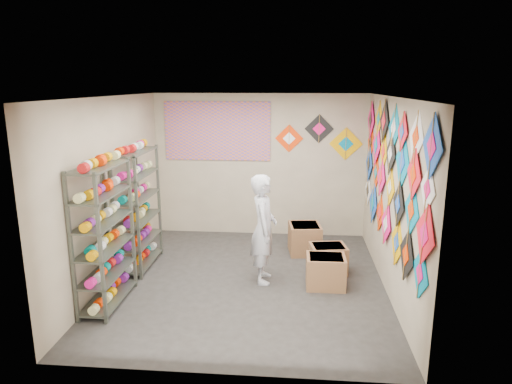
# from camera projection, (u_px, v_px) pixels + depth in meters

# --- Properties ---
(ground) EXTENTS (4.50, 4.50, 0.00)m
(ground) POSITION_uv_depth(u_px,v_px,m) (248.00, 281.00, 6.81)
(ground) COLOR #2A2725
(room_walls) EXTENTS (4.50, 4.50, 4.50)m
(room_walls) POSITION_uv_depth(u_px,v_px,m) (247.00, 173.00, 6.43)
(room_walls) COLOR tan
(room_walls) RESTS_ON ground
(shelf_rack_front) EXTENTS (0.40, 1.10, 1.90)m
(shelf_rack_front) POSITION_uv_depth(u_px,v_px,m) (104.00, 236.00, 5.92)
(shelf_rack_front) COLOR #4C5147
(shelf_rack_front) RESTS_ON ground
(shelf_rack_back) EXTENTS (0.40, 1.10, 1.90)m
(shelf_rack_back) POSITION_uv_depth(u_px,v_px,m) (138.00, 209.00, 7.18)
(shelf_rack_back) COLOR #4C5147
(shelf_rack_back) RESTS_ON ground
(string_spools) EXTENTS (0.12, 2.36, 0.12)m
(string_spools) POSITION_uv_depth(u_px,v_px,m) (122.00, 215.00, 6.52)
(string_spools) COLOR #F0158C
(string_spools) RESTS_ON ground
(kite_wall_display) EXTENTS (0.06, 4.37, 2.07)m
(kite_wall_display) POSITION_uv_depth(u_px,v_px,m) (390.00, 174.00, 6.29)
(kite_wall_display) COLOR #007EA6
(kite_wall_display) RESTS_ON room_walls
(back_wall_kites) EXTENTS (1.62, 0.02, 0.85)m
(back_wall_kites) POSITION_uv_depth(u_px,v_px,m) (321.00, 138.00, 8.44)
(back_wall_kites) COLOR #FF3500
(back_wall_kites) RESTS_ON room_walls
(poster) EXTENTS (2.00, 0.01, 1.10)m
(poster) POSITION_uv_depth(u_px,v_px,m) (217.00, 131.00, 8.57)
(poster) COLOR #704CA6
(poster) RESTS_ON room_walls
(shopkeeper) EXTENTS (0.63, 0.45, 1.62)m
(shopkeeper) POSITION_uv_depth(u_px,v_px,m) (264.00, 229.00, 6.66)
(shopkeeper) COLOR silver
(shopkeeper) RESTS_ON ground
(carton_a) EXTENTS (0.56, 0.46, 0.46)m
(carton_a) POSITION_uv_depth(u_px,v_px,m) (326.00, 271.00, 6.58)
(carton_a) COLOR olive
(carton_a) RESTS_ON ground
(carton_b) EXTENTS (0.60, 0.52, 0.44)m
(carton_b) POSITION_uv_depth(u_px,v_px,m) (328.00, 259.00, 7.08)
(carton_b) COLOR olive
(carton_b) RESTS_ON ground
(carton_c) EXTENTS (0.59, 0.64, 0.50)m
(carton_c) POSITION_uv_depth(u_px,v_px,m) (305.00, 239.00, 7.91)
(carton_c) COLOR olive
(carton_c) RESTS_ON ground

